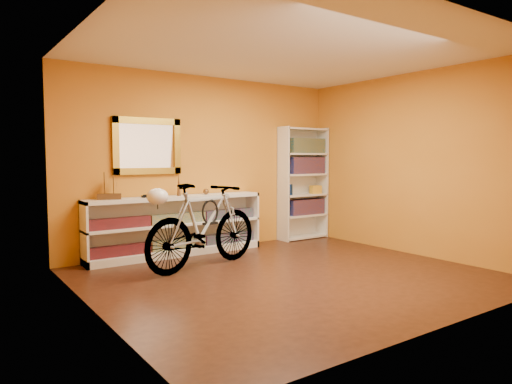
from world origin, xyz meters
TOP-DOWN VIEW (x-y plane):
  - floor at (0.00, 0.00)m, footprint 4.50×4.00m
  - ceiling at (0.00, 0.00)m, footprint 4.50×4.00m
  - back_wall at (0.00, 2.00)m, footprint 4.50×0.01m
  - left_wall at (-2.25, 0.00)m, footprint 0.01×4.00m
  - right_wall at (2.25, 0.00)m, footprint 0.01×4.00m
  - gilt_mirror at (-0.95, 1.97)m, footprint 0.98×0.06m
  - wall_socket at (0.90, 1.99)m, footprint 0.09×0.02m
  - console_unit at (-0.58, 1.81)m, footprint 2.60×0.35m
  - cd_row_lower at (-0.58, 1.79)m, footprint 2.50×0.13m
  - cd_row_upper at (-0.58, 1.79)m, footprint 2.50×0.13m
  - model_ship at (-1.54, 1.81)m, footprint 0.32×0.20m
  - toy_car at (-1.04, 1.81)m, footprint 0.00×0.00m
  - bronze_ornament at (-0.56, 1.81)m, footprint 0.06×0.06m
  - decorative_orb at (-0.12, 1.81)m, footprint 0.09×0.09m
  - bookcase at (1.78, 1.84)m, footprint 0.90×0.30m
  - book_row_a at (1.83, 1.84)m, footprint 0.70×0.22m
  - book_row_b at (1.83, 1.84)m, footprint 0.70×0.22m
  - book_row_c at (1.83, 1.84)m, footprint 0.70×0.22m
  - travel_mug at (1.48, 1.82)m, footprint 0.08×0.08m
  - red_tin at (1.58, 1.87)m, footprint 0.17×0.17m
  - yellow_bag at (2.03, 1.80)m, footprint 0.20×0.16m
  - bicycle at (-0.63, 0.95)m, footprint 0.89×1.90m
  - helmet at (-1.31, 0.79)m, footprint 0.25×0.24m
  - u_lock at (-0.52, 0.97)m, footprint 0.24×0.03m

SIDE VIEW (x-z plane):
  - floor at x=0.00m, z-range -0.01..0.00m
  - cd_row_lower at x=-0.58m, z-range 0.10..0.24m
  - wall_socket at x=0.90m, z-range 0.21..0.29m
  - console_unit at x=-0.58m, z-range 0.00..0.85m
  - cd_row_upper at x=-0.58m, z-range 0.47..0.60m
  - bicycle at x=-0.63m, z-range 0.00..1.08m
  - book_row_a at x=1.83m, z-range 0.42..0.68m
  - u_lock at x=-0.52m, z-range 0.58..0.82m
  - yellow_bag at x=2.03m, z-range 0.77..0.91m
  - toy_car at x=-1.04m, z-range 0.85..0.85m
  - travel_mug at x=1.48m, z-range 0.77..0.95m
  - decorative_orb at x=-0.12m, z-range 0.85..0.94m
  - helmet at x=-1.31m, z-range 0.86..1.04m
  - bookcase at x=1.78m, z-range 0.00..1.90m
  - bronze_ornament at x=-0.56m, z-range 0.85..1.18m
  - model_ship at x=-1.54m, z-range 0.85..1.21m
  - book_row_b at x=1.83m, z-range 1.11..1.40m
  - back_wall at x=0.00m, z-range 0.00..2.60m
  - left_wall at x=-2.25m, z-range 0.00..2.60m
  - right_wall at x=2.25m, z-range 0.00..2.60m
  - gilt_mirror at x=-0.95m, z-range 1.16..1.94m
  - red_tin at x=1.58m, z-range 1.46..1.66m
  - book_row_c at x=1.83m, z-range 1.46..1.71m
  - ceiling at x=0.00m, z-range 2.60..2.61m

